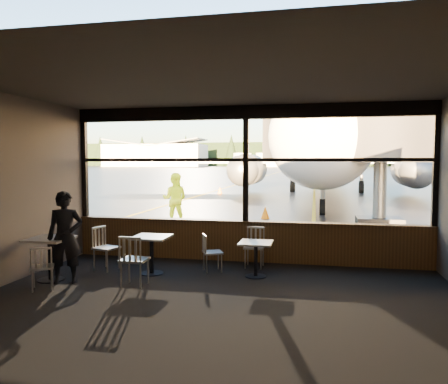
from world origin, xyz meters
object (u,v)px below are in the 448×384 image
(chair_near_n, at_px, (254,248))
(chair_left_s, at_px, (42,268))
(airliner, at_px, (327,110))
(jet_bridge, at_px, (380,156))
(passenger, at_px, (65,237))
(cafe_table_left, at_px, (50,259))
(ground_crew, at_px, (175,199))
(chair_near_w, at_px, (213,253))
(cafe_table_mid, at_px, (152,255))
(chair_mid_s, at_px, (135,260))
(cafe_table_near, at_px, (256,260))
(chair_mid_w, at_px, (106,248))
(cone_wing, at_px, (220,190))
(cone_nose, at_px, (265,212))

(chair_near_n, bearing_deg, chair_left_s, 35.56)
(airliner, bearing_deg, chair_near_n, -93.04)
(jet_bridge, height_order, passenger, jet_bridge)
(cafe_table_left, bearing_deg, airliner, 76.96)
(chair_left_s, distance_m, ground_crew, 7.99)
(chair_near_w, height_order, chair_left_s, chair_left_s)
(jet_bridge, xyz_separation_m, cafe_table_mid, (-5.27, -7.01, -2.07))
(cafe_table_mid, bearing_deg, chair_near_w, 20.18)
(jet_bridge, height_order, ground_crew, jet_bridge)
(chair_near_w, xyz_separation_m, chair_mid_s, (-1.15, -1.29, 0.08))
(jet_bridge, relative_size, ground_crew, 6.06)
(cafe_table_near, height_order, ground_crew, ground_crew)
(chair_left_s, bearing_deg, chair_near_w, 3.99)
(cafe_table_mid, distance_m, passenger, 1.69)
(cafe_table_near, distance_m, chair_mid_w, 3.12)
(chair_near_w, relative_size, chair_near_n, 0.92)
(chair_near_n, bearing_deg, passenger, 31.12)
(chair_near_w, bearing_deg, cone_wing, 166.84)
(airliner, xyz_separation_m, jet_bridge, (1.27, -16.77, -3.45))
(cone_nose, bearing_deg, ground_crew, -140.32)
(jet_bridge, xyz_separation_m, cafe_table_near, (-3.20, -6.80, -2.11))
(airliner, bearing_deg, cafe_table_left, -100.93)
(jet_bridge, xyz_separation_m, passenger, (-6.60, -7.94, -1.60))
(chair_near_w, xyz_separation_m, chair_left_s, (-2.66, -1.82, 0.00))
(cone_nose, bearing_deg, airliner, 79.56)
(cafe_table_near, distance_m, chair_near_n, 0.76)
(jet_bridge, bearing_deg, chair_near_n, -118.79)
(jet_bridge, xyz_separation_m, chair_near_n, (-3.33, -6.05, -2.02))
(chair_left_s, height_order, cone_nose, chair_left_s)
(chair_mid_s, bearing_deg, passenger, -178.18)
(chair_mid_s, bearing_deg, airliner, 79.83)
(passenger, bearing_deg, ground_crew, 67.69)
(chair_mid_s, height_order, cone_wing, chair_mid_s)
(chair_near_n, height_order, chair_left_s, chair_near_n)
(cafe_table_near, distance_m, passenger, 3.63)
(chair_left_s, distance_m, passenger, 0.68)
(chair_mid_s, height_order, chair_left_s, chair_mid_s)
(cone_nose, xyz_separation_m, cone_wing, (-4.65, 12.89, -0.01))
(cone_nose, bearing_deg, chair_mid_s, -97.33)
(cone_nose, bearing_deg, cone_wing, 109.83)
(cafe_table_near, height_order, cone_wing, cafe_table_near)
(ground_crew, height_order, cone_nose, ground_crew)
(chair_near_w, bearing_deg, jet_bridge, 122.92)
(cafe_table_left, height_order, chair_mid_w, chair_mid_w)
(cafe_table_mid, height_order, cafe_table_left, cafe_table_left)
(cafe_table_left, bearing_deg, chair_near_n, 26.34)
(cafe_table_left, height_order, ground_crew, ground_crew)
(ground_crew, relative_size, cone_wing, 3.97)
(cafe_table_mid, relative_size, cone_nose, 1.58)
(chair_near_n, bearing_deg, chair_mid_w, 16.73)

